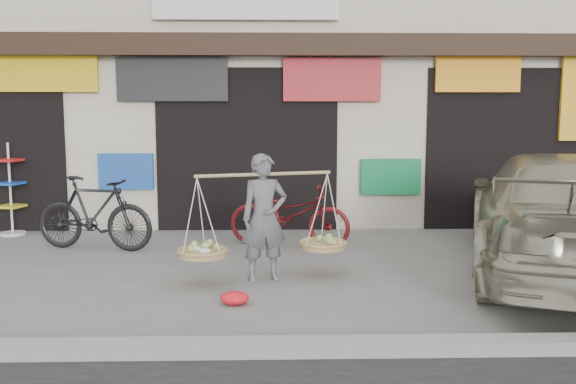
{
  "coord_description": "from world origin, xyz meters",
  "views": [
    {
      "loc": [
        0.41,
        -7.18,
        2.09
      ],
      "look_at": [
        0.61,
        0.9,
        0.99
      ],
      "focal_mm": 40.0,
      "sensor_mm": 36.0,
      "label": 1
    }
  ],
  "objects_px": {
    "bike_1": "(94,213)",
    "display_rack": "(11,198)",
    "bike_2": "(289,214)",
    "suv": "(563,213)",
    "street_vendor": "(264,223)"
  },
  "relations": [
    {
      "from": "bike_1",
      "to": "display_rack",
      "type": "xyz_separation_m",
      "value": [
        -1.64,
        1.14,
        0.06
      ]
    },
    {
      "from": "bike_1",
      "to": "bike_2",
      "type": "height_order",
      "value": "bike_1"
    },
    {
      "from": "bike_2",
      "to": "suv",
      "type": "relative_size",
      "value": 0.32
    },
    {
      "from": "suv",
      "to": "display_rack",
      "type": "relative_size",
      "value": 3.78
    },
    {
      "from": "street_vendor",
      "to": "display_rack",
      "type": "relative_size",
      "value": 1.33
    },
    {
      "from": "bike_1",
      "to": "display_rack",
      "type": "bearing_deg",
      "value": 68.83
    },
    {
      "from": "bike_1",
      "to": "street_vendor",
      "type": "bearing_deg",
      "value": -110.8
    },
    {
      "from": "street_vendor",
      "to": "bike_2",
      "type": "height_order",
      "value": "street_vendor"
    },
    {
      "from": "street_vendor",
      "to": "bike_2",
      "type": "xyz_separation_m",
      "value": [
        0.35,
        1.87,
        -0.22
      ]
    },
    {
      "from": "bike_1",
      "to": "suv",
      "type": "bearing_deg",
      "value": -89.89
    },
    {
      "from": "street_vendor",
      "to": "display_rack",
      "type": "bearing_deg",
      "value": 130.07
    },
    {
      "from": "bike_2",
      "to": "suv",
      "type": "bearing_deg",
      "value": -101.41
    },
    {
      "from": "display_rack",
      "to": "bike_2",
      "type": "bearing_deg",
      "value": -12.25
    },
    {
      "from": "display_rack",
      "to": "bike_1",
      "type": "bearing_deg",
      "value": -34.8
    },
    {
      "from": "bike_2",
      "to": "suv",
      "type": "height_order",
      "value": "suv"
    }
  ]
}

